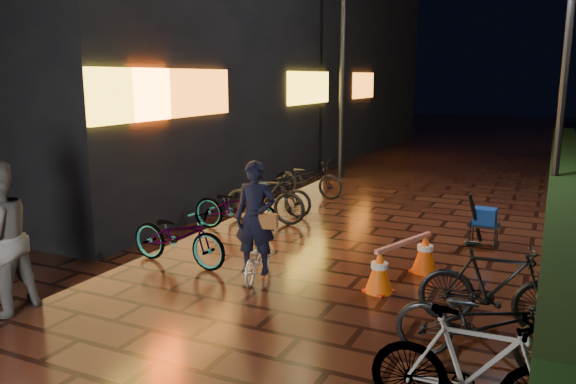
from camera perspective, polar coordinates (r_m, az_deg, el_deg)
The scene contains 10 objects.
ground at distance 7.24m, azimuth -1.06°, elevation -12.01°, with size 80.00×80.00×0.00m, color #381911.
hedge at distance 14.14m, azimuth 26.34°, elevation 0.62°, with size 0.70×20.00×1.00m, color black.
storefront_block at distance 21.48m, azimuth -10.57°, elevation 15.69°, with size 12.09×22.00×9.00m.
lamp_post_hedge at distance 12.05m, azimuth 26.21°, elevation 9.88°, with size 0.49×0.15×5.06m.
lamp_post_sf at distance 16.25m, azimuth 5.54°, elevation 12.47°, with size 0.55×0.25×5.74m.
cyclist at distance 8.12m, azimuth -3.22°, elevation -4.49°, with size 0.69×1.28×1.75m.
traffic_barrier at distance 8.28m, azimuth 11.63°, elevation -6.87°, with size 0.82×1.51×0.62m.
cart_assembly at distance 10.32m, azimuth 19.28°, elevation -2.54°, with size 0.53×0.52×0.96m.
parked_bikes_storefront at distance 11.29m, azimuth -3.10°, elevation -0.81°, with size 2.00×6.21×1.04m.
parked_bikes_hedge at distance 6.07m, azimuth 19.36°, elevation -12.37°, with size 1.80×2.67×1.04m.
Camera 1 is at (2.96, -5.94, 2.90)m, focal length 35.00 mm.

